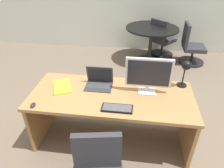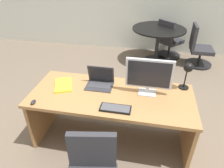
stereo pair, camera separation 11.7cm
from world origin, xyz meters
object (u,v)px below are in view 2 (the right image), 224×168
(desk, at_px, (112,105))
(monitor, at_px, (149,75))
(meeting_chair_near, at_px, (198,50))
(keyboard, at_px, (115,108))
(desk_lamp, at_px, (188,71))
(laptop, at_px, (100,79))
(book, at_px, (63,85))
(meeting_chair_far, at_px, (168,43))
(mouse, at_px, (33,102))
(meeting_table, at_px, (158,37))

(desk, height_order, monitor, monitor)
(meeting_chair_near, bearing_deg, monitor, -112.90)
(keyboard, height_order, desk_lamp, desk_lamp)
(laptop, height_order, keyboard, laptop)
(meeting_chair_near, bearing_deg, desk_lamp, -104.71)
(desk_lamp, bearing_deg, book, -171.64)
(meeting_chair_near, distance_m, meeting_chair_far, 0.69)
(mouse, height_order, desk_lamp, desk_lamp)
(keyboard, height_order, book, book)
(desk, bearing_deg, meeting_chair_far, 73.85)
(desk_lamp, xyz_separation_m, meeting_table, (-0.30, 2.24, -0.39))
(monitor, distance_m, laptop, 0.62)
(monitor, xyz_separation_m, meeting_table, (0.13, 2.42, -0.38))
(desk, bearing_deg, keyboard, -72.72)
(meeting_chair_far, bearing_deg, laptop, -110.50)
(laptop, bearing_deg, meeting_chair_near, 55.44)
(desk, xyz_separation_m, mouse, (-0.80, -0.38, 0.21))
(mouse, bearing_deg, meeting_chair_far, 62.99)
(laptop, height_order, mouse, laptop)
(meeting_chair_far, bearing_deg, meeting_table, -131.99)
(keyboard, bearing_deg, desk_lamp, 35.96)
(meeting_chair_far, bearing_deg, book, -117.36)
(desk, distance_m, book, 0.65)
(meeting_chair_near, height_order, meeting_chair_far, same)
(keyboard, relative_size, desk_lamp, 0.93)
(book, height_order, meeting_chair_near, meeting_chair_near)
(monitor, height_order, meeting_table, monitor)
(desk, height_order, keyboard, keyboard)
(meeting_chair_far, bearing_deg, meeting_chair_near, -25.70)
(laptop, relative_size, book, 0.89)
(keyboard, bearing_deg, meeting_chair_far, 77.03)
(desk, bearing_deg, meeting_table, 77.73)
(mouse, relative_size, book, 0.22)
(book, height_order, meeting_table, meeting_table)
(mouse, bearing_deg, desk, 25.21)
(desk_lamp, xyz_separation_m, book, (-1.46, -0.21, -0.24))
(monitor, bearing_deg, meeting_chair_near, 67.10)
(meeting_table, bearing_deg, meeting_chair_far, 48.01)
(meeting_table, bearing_deg, book, -115.26)
(desk, relative_size, laptop, 5.80)
(meeting_chair_far, bearing_deg, mouse, -117.01)
(desk_lamp, relative_size, meeting_table, 0.31)
(book, bearing_deg, meeting_table, 64.74)
(desk, distance_m, meeting_chair_far, 2.89)
(keyboard, bearing_deg, laptop, 121.34)
(mouse, height_order, meeting_table, meeting_table)
(keyboard, relative_size, meeting_chair_far, 0.37)
(monitor, xyz_separation_m, laptop, (-0.58, 0.08, -0.17))
(monitor, relative_size, mouse, 6.43)
(keyboard, distance_m, meeting_table, 2.82)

